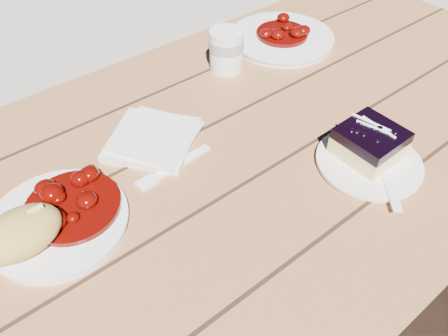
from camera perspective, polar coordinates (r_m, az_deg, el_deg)
picnic_table at (r=0.87m, az=-7.92°, el=-10.30°), size 2.00×1.55×0.75m
main_plate at (r=0.73m, az=-20.82°, el=-6.70°), size 0.21×0.21×0.02m
goulash_stew at (r=0.71m, az=-19.42°, el=-3.89°), size 0.15×0.15×0.04m
bread_roll at (r=0.68m, az=-25.14°, el=-7.77°), size 0.13×0.09×0.06m
dessert_plate at (r=0.82m, az=18.36°, el=0.66°), size 0.18×0.18×0.01m
blueberry_cake at (r=0.81m, az=18.49°, el=3.21°), size 0.10×0.10×0.06m
fork_dessert at (r=0.78m, az=20.70°, el=-1.80°), size 0.12×0.14×0.00m
coffee_cup at (r=1.00m, az=0.29°, el=15.10°), size 0.07×0.07×0.09m
napkin_stack at (r=0.83m, az=-9.33°, el=3.70°), size 0.21×0.21×0.01m
fork_table at (r=0.78m, az=-5.58°, el=0.78°), size 0.16×0.04×0.00m
second_plate at (r=1.14m, az=7.54°, el=16.42°), size 0.25×0.25×0.02m
second_stew at (r=1.13m, az=7.68°, el=17.71°), size 0.13×0.13×0.04m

